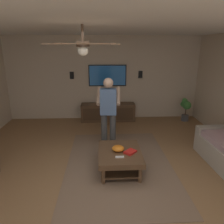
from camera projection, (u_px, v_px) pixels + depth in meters
ground_plane at (108, 189)px, 3.58m from camera, size 9.09×9.09×0.00m
wall_back_tv at (104, 78)px, 6.86m from camera, size 0.10×6.28×2.62m
ceiling_slab at (107, 16)px, 2.80m from camera, size 7.78×6.28×0.10m
area_rug at (119, 164)px, 4.33m from camera, size 3.09×2.08×0.01m
coffee_table at (120, 156)px, 4.05m from camera, size 1.00×0.80×0.40m
media_console at (108, 112)px, 6.85m from camera, size 0.45×1.70×0.55m
tv at (108, 75)px, 6.75m from camera, size 0.05×1.19×0.67m
person_standing at (108, 109)px, 4.84m from camera, size 0.56×0.56×1.64m
potted_plant_short at (186, 108)px, 6.73m from camera, size 0.40×0.27×0.74m
bowl at (118, 148)px, 4.02m from camera, size 0.23×0.23×0.10m
remote_white at (120, 157)px, 3.79m from camera, size 0.05×0.15×0.02m
book at (130, 152)px, 3.96m from camera, size 0.27×0.27×0.04m
vase_round at (113, 100)px, 6.76m from camera, size 0.22×0.22×0.22m
wall_speaker_left at (140, 74)px, 6.81m from camera, size 0.06×0.12×0.22m
wall_speaker_right at (72, 75)px, 6.70m from camera, size 0.06×0.12×0.22m
ceiling_fan at (83, 46)px, 3.22m from camera, size 1.17×1.18×0.46m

